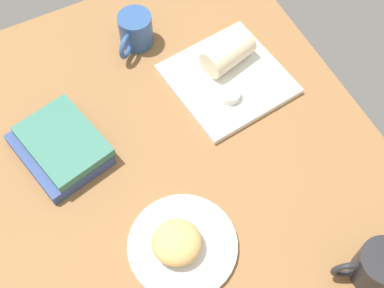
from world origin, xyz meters
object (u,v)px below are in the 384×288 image
(book_stack, at_px, (61,146))
(breakfast_wrap, at_px, (228,53))
(scone_pastry, at_px, (177,243))
(sauce_cup, at_px, (230,94))
(square_plate, at_px, (228,79))
(second_mug, at_px, (135,31))
(round_plate, at_px, (183,246))
(coffee_mug, at_px, (378,267))

(book_stack, bearing_deg, breakfast_wrap, 96.07)
(scone_pastry, bearing_deg, sauce_cup, 135.25)
(sauce_cup, height_order, breakfast_wrap, breakfast_wrap)
(square_plate, relative_size, second_mug, 2.31)
(scone_pastry, relative_size, breakfast_wrap, 0.80)
(square_plate, height_order, breakfast_wrap, breakfast_wrap)
(scone_pastry, bearing_deg, round_plate, 88.16)
(second_mug, bearing_deg, breakfast_wrap, 44.85)
(round_plate, height_order, book_stack, book_stack)
(breakfast_wrap, bearing_deg, book_stack, 80.93)
(coffee_mug, bearing_deg, scone_pastry, -124.17)
(coffee_mug, bearing_deg, sauce_cup, -173.82)
(second_mug, bearing_deg, square_plate, 35.09)
(coffee_mug, xyz_separation_m, second_mug, (-0.74, -0.17, -0.00))
(scone_pastry, xyz_separation_m, sauce_cup, (-0.27, 0.27, -0.01))
(book_stack, distance_m, coffee_mug, 0.69)
(round_plate, bearing_deg, scone_pastry, -91.84)
(scone_pastry, distance_m, second_mug, 0.55)
(scone_pastry, distance_m, coffee_mug, 0.39)
(book_stack, distance_m, second_mug, 0.35)
(coffee_mug, relative_size, second_mug, 1.25)
(square_plate, height_order, coffee_mug, coffee_mug)
(scone_pastry, relative_size, sauce_cup, 2.03)
(round_plate, relative_size, scone_pastry, 2.22)
(book_stack, height_order, coffee_mug, coffee_mug)
(scone_pastry, distance_m, square_plate, 0.43)
(square_plate, xyz_separation_m, book_stack, (0.01, -0.42, 0.02))
(square_plate, bearing_deg, round_plate, -41.03)
(square_plate, relative_size, book_stack, 1.11)
(round_plate, relative_size, coffee_mug, 1.61)
(second_mug, bearing_deg, scone_pastry, -15.37)
(round_plate, bearing_deg, square_plate, 138.97)
(round_plate, relative_size, breakfast_wrap, 1.78)
(scone_pastry, height_order, coffee_mug, coffee_mug)
(breakfast_wrap, bearing_deg, sauce_cup, 139.42)
(book_stack, bearing_deg, sauce_cup, 83.29)
(scone_pastry, distance_m, sauce_cup, 0.38)
(round_plate, distance_m, scone_pastry, 0.04)
(square_plate, bearing_deg, coffee_mug, 2.99)
(square_plate, xyz_separation_m, coffee_mug, (0.54, 0.03, 0.04))
(breakfast_wrap, distance_m, second_mug, 0.23)
(book_stack, xyz_separation_m, coffee_mug, (0.53, 0.45, 0.02))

